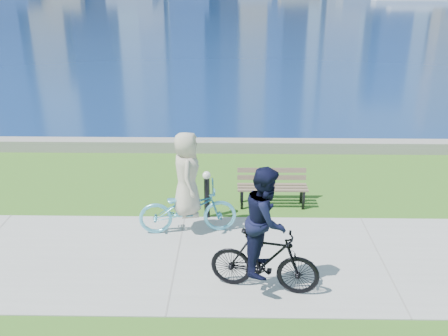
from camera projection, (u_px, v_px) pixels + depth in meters
The scene contains 8 objects.
ground at pixel (382, 261), 9.69m from camera, with size 320.00×320.00×0.00m, color #316219.
concrete_path at pixel (382, 261), 9.69m from camera, with size 80.00×3.50×0.02m, color #A0A09B.
seawall at pixel (327, 146), 15.37m from camera, with size 90.00×0.50×0.35m, color gray.
bay_water at pixel (252, 4), 76.42m from camera, with size 320.00×131.00×0.01m, color #0C2452.
park_bench at pixel (272, 184), 11.84m from camera, with size 1.66×0.59×0.85m.
bollard_lamp at pixel (207, 191), 11.15m from camera, with size 0.18×0.18×1.13m.
cyclist_woman at pixel (187, 196), 10.44m from camera, with size 0.96×2.14×2.24m.
cyclist_man at pixel (265, 241), 8.47m from camera, with size 0.95×1.98×2.31m.
Camera 1 is at (-2.93, -8.36, 5.32)m, focal length 40.00 mm.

